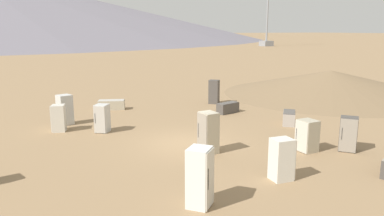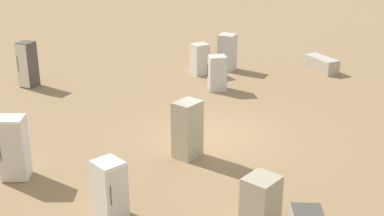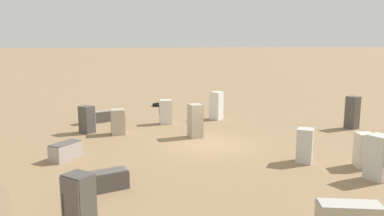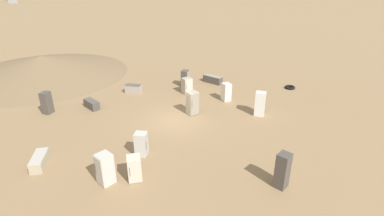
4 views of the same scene
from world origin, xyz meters
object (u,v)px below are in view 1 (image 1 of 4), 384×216
(discarded_fridge_2, at_px, (58,118))
(discarded_fridge_4, at_px, (65,110))
(power_pylon_2, at_px, (267,18))
(discarded_fridge_11, at_px, (348,134))
(discarded_fridge_1, at_px, (112,105))
(discarded_fridge_0, at_px, (102,118))
(discarded_fridge_9, at_px, (228,108))
(discarded_fridge_12, at_px, (307,136))
(discarded_fridge_5, at_px, (289,118))
(discarded_fridge_13, at_px, (208,133))
(discarded_fridge_3, at_px, (200,177))
(discarded_fridge_8, at_px, (282,159))
(discarded_fridge_7, at_px, (214,92))

(discarded_fridge_2, height_order, discarded_fridge_4, discarded_fridge_4)
(power_pylon_2, relative_size, discarded_fridge_11, 18.55)
(discarded_fridge_1, height_order, discarded_fridge_11, discarded_fridge_11)
(discarded_fridge_0, relative_size, discarded_fridge_9, 0.90)
(discarded_fridge_11, bearing_deg, discarded_fridge_12, 25.23)
(discarded_fridge_5, xyz_separation_m, discarded_fridge_11, (0.88, 4.86, 0.40))
(discarded_fridge_0, distance_m, discarded_fridge_13, 6.37)
(discarded_fridge_3, relative_size, discarded_fridge_5, 1.24)
(discarded_fridge_12, relative_size, discarded_fridge_13, 0.78)
(discarded_fridge_9, bearing_deg, discarded_fridge_5, 6.18)
(discarded_fridge_2, bearing_deg, discarded_fridge_5, -92.72)
(power_pylon_2, height_order, discarded_fridge_9, power_pylon_2)
(discarded_fridge_8, xyz_separation_m, discarded_fridge_13, (0.89, -3.79, 0.14))
(discarded_fridge_0, xyz_separation_m, discarded_fridge_9, (-8.31, -0.96, -0.40))
(power_pylon_2, xyz_separation_m, discarded_fridge_4, (73.72, 77.57, -8.01))
(power_pylon_2, relative_size, discarded_fridge_13, 15.79)
(discarded_fridge_7, xyz_separation_m, discarded_fridge_9, (0.77, 3.12, -0.53))
(discarded_fridge_12, bearing_deg, power_pylon_2, -38.16)
(power_pylon_2, height_order, discarded_fridge_3, power_pylon_2)
(discarded_fridge_4, distance_m, discarded_fridge_9, 9.95)
(discarded_fridge_7, distance_m, discarded_fridge_12, 11.42)
(discarded_fridge_3, xyz_separation_m, discarded_fridge_13, (-2.68, -4.31, -0.02))
(power_pylon_2, bearing_deg, discarded_fridge_4, 46.46)
(discarded_fridge_0, height_order, discarded_fridge_1, discarded_fridge_0)
(discarded_fridge_12, bearing_deg, discarded_fridge_9, -8.52)
(discarded_fridge_3, xyz_separation_m, discarded_fridge_12, (-6.67, -2.55, -0.22))
(discarded_fridge_3, height_order, discarded_fridge_8, discarded_fridge_3)
(discarded_fridge_1, height_order, discarded_fridge_13, discarded_fridge_13)
(power_pylon_2, distance_m, discarded_fridge_2, 108.67)
(discarded_fridge_5, bearing_deg, discarded_fridge_13, 61.38)
(discarded_fridge_1, relative_size, discarded_fridge_5, 1.26)
(discarded_fridge_1, relative_size, discarded_fridge_9, 1.15)
(power_pylon_2, distance_m, discarded_fridge_13, 110.13)
(discarded_fridge_9, relative_size, discarded_fridge_13, 0.90)
(discarded_fridge_5, bearing_deg, discarded_fridge_9, -27.43)
(discarded_fridge_8, bearing_deg, discarded_fridge_7, 165.51)
(discarded_fridge_11, xyz_separation_m, discarded_fridge_12, (1.66, -0.76, -0.06))
(discarded_fridge_13, bearing_deg, discarded_fridge_3, 144.27)
(discarded_fridge_2, relative_size, discarded_fridge_4, 0.83)
(discarded_fridge_2, bearing_deg, discarded_fridge_9, -74.15)
(power_pylon_2, relative_size, discarded_fridge_0, 19.41)
(discarded_fridge_3, xyz_separation_m, discarded_fridge_11, (-8.33, -1.79, -0.16))
(discarded_fridge_3, bearing_deg, discarded_fridge_13, -164.56)
(discarded_fridge_0, relative_size, discarded_fridge_3, 0.79)
(discarded_fridge_0, bearing_deg, power_pylon_2, -94.29)
(power_pylon_2, xyz_separation_m, discarded_fridge_1, (70.34, 74.76, -8.53))
(power_pylon_2, relative_size, discarded_fridge_3, 15.38)
(discarded_fridge_7, height_order, discarded_fridge_12, discarded_fridge_7)
(discarded_fridge_1, height_order, discarded_fridge_3, discarded_fridge_3)
(discarded_fridge_8, height_order, discarded_fridge_9, discarded_fridge_8)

